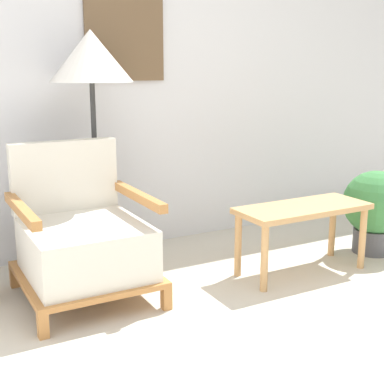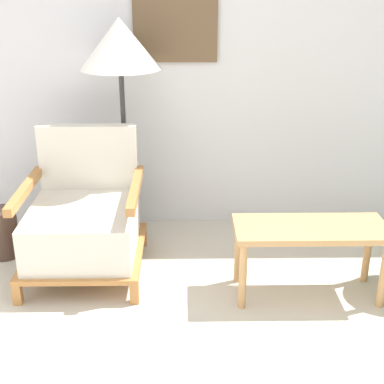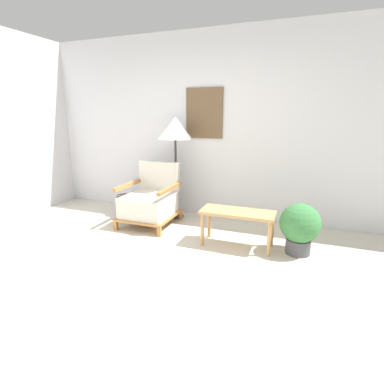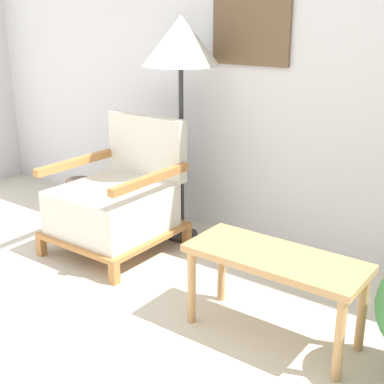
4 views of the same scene
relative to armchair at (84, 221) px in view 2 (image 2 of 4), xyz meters
The scene contains 5 objects.
wall_back 1.41m from the armchair, 49.44° to the left, with size 8.00×0.09×2.70m.
armchair is the anchor object (origin of this frame).
floor_lamp 1.09m from the armchair, 60.98° to the left, with size 0.51×0.51×1.50m.
coffee_table 1.36m from the armchair, 12.88° to the right, with size 0.86×0.36×0.44m.
vase 0.63m from the armchair, 161.82° to the left, with size 0.20×0.20×0.33m, color #473328.
Camera 2 is at (-0.02, -1.47, 1.73)m, focal length 50.00 mm.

